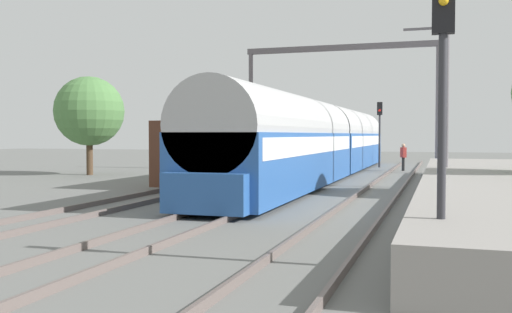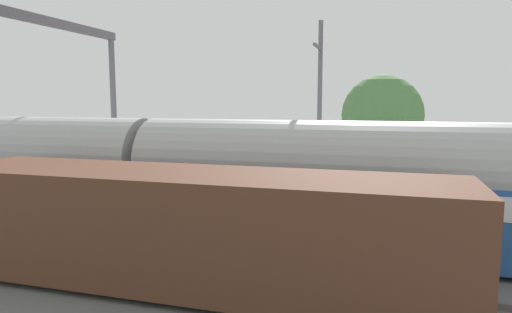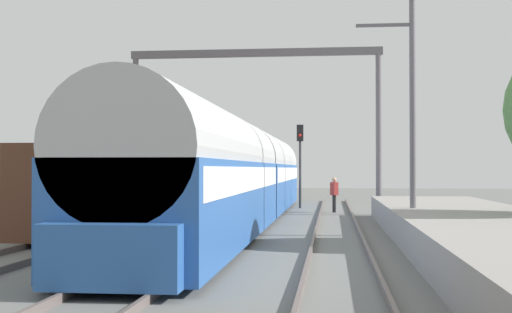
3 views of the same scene
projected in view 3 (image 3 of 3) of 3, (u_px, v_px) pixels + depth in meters
The scene contains 11 objects.
ground at pixel (178, 259), 16.51m from camera, with size 120.00×120.00×0.00m, color slate.
track_far_west at pixel (25, 254), 16.92m from camera, with size 1.51×60.00×0.16m.
track_west at pixel (178, 256), 16.51m from camera, with size 1.52×60.00×0.16m.
track_east at pixel (340, 258), 16.09m from camera, with size 1.51×60.00×0.16m.
platform at pixel (490, 236), 17.67m from camera, with size 4.40×28.00×0.90m.
passenger_train at pixel (240, 173), 27.69m from camera, with size 2.93×32.85×3.82m.
freight_car at pixel (123, 188), 24.89m from camera, with size 2.80×13.00×2.70m.
person_crossing at pixel (334, 192), 34.18m from camera, with size 0.41×0.47×1.73m.
railway_signal_far at pixel (300, 154), 37.94m from camera, with size 0.36×0.30×4.57m.
catenary_gantry at pixel (255, 97), 32.98m from camera, with size 12.06×0.28×7.86m.
catenary_pole_east_mid at pixel (411, 107), 22.22m from camera, with size 1.90×0.20×8.00m.
Camera 3 is at (3.64, -16.25, 2.17)m, focal length 48.64 mm.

